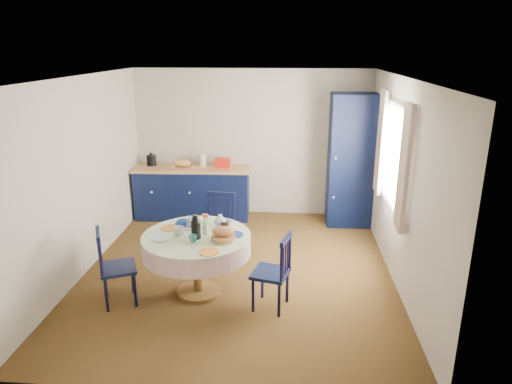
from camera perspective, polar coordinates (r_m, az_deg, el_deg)
floor at (r=6.16m, az=-2.24°, el=-9.78°), size 4.50×4.50×0.00m
ceiling at (r=5.46m, az=-2.56°, el=14.13°), size 4.50×4.50×0.00m
wall_back at (r=7.86m, az=-0.52°, el=6.08°), size 4.00×0.02×2.50m
wall_left at (r=6.23m, az=-20.98°, el=1.74°), size 0.02×4.50×2.50m
wall_right at (r=5.81m, az=17.61°, el=0.97°), size 0.02×4.50×2.50m
window at (r=6.01m, az=16.80°, el=4.31°), size 0.10×1.74×1.45m
kitchen_counter at (r=7.93m, az=-7.92°, el=0.09°), size 2.00×0.68×1.13m
pantry_cabinet at (r=7.55m, az=11.91°, el=3.83°), size 0.76×0.56×2.15m
dining_table at (r=5.39m, az=-7.32°, el=-6.55°), size 1.26×1.26×1.04m
chair_left at (r=5.49m, az=-17.31°, el=-8.88°), size 0.52×0.53×0.91m
chair_far at (r=6.27m, az=-4.57°, el=-4.45°), size 0.45×0.43×0.95m
chair_right at (r=5.16m, az=2.25°, el=-9.91°), size 0.47×0.48×0.89m
mug_a at (r=5.35m, az=-9.58°, el=-4.83°), size 0.13×0.13×0.10m
mug_b at (r=5.13m, az=-7.87°, el=-5.82°), size 0.10×0.10×0.09m
mug_c at (r=5.49m, az=-3.95°, el=-4.04°), size 0.12×0.12×0.09m
mug_d at (r=5.62m, az=-8.30°, el=-3.62°), size 0.11×0.11×0.10m
cobalt_bowl at (r=5.57m, az=-8.69°, el=-4.03°), size 0.26×0.26×0.06m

